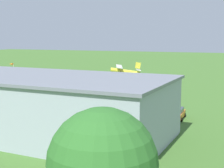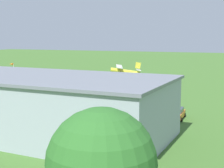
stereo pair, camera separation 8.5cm
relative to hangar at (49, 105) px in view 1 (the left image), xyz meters
The scene contains 11 objects.
ground_plane 36.01m from the hangar, 91.50° to the right, with size 400.00×400.00×0.00m, color #3D6628.
hangar is the anchor object (origin of this frame).
biplane 32.24m from the hangar, 86.77° to the right, with size 7.32×7.86×3.75m.
car_orange 20.17m from the hangar, 133.20° to the right, with size 2.10×4.60×1.70m.
car_black 21.33m from the hangar, 42.29° to the right, with size 2.15×4.70×1.61m.
person_crossing_taxiway 17.62m from the hangar, 78.22° to the right, with size 0.42×0.42×1.71m.
person_watching_takeoff 20.58m from the hangar, 73.42° to the right, with size 0.51×0.51×1.57m.
person_by_parked_cars 21.33m from the hangar, 117.63° to the right, with size 0.39×0.39×1.59m.
person_near_hangar_door 21.56m from the hangar, 64.29° to the right, with size 0.39×0.39×1.64m.
tree_behind_hangar_left 25.06m from the hangar, 130.25° to the left, with size 6.49×6.49×8.60m.
windsock 47.84m from the hangar, 45.38° to the right, with size 1.45×0.80×5.80m.
Camera 1 is at (-22.90, 71.86, 12.59)m, focal length 54.09 mm.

